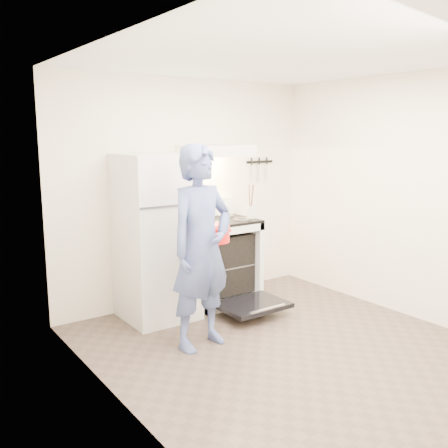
{
  "coord_description": "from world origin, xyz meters",
  "views": [
    {
      "loc": [
        -2.9,
        -3.02,
        1.9
      ],
      "look_at": [
        -0.05,
        1.0,
        1.0
      ],
      "focal_mm": 40.0,
      "sensor_mm": 36.0,
      "label": 1
    }
  ],
  "objects_px": {
    "refrigerator": "(156,237)",
    "tea_kettle": "(204,205)",
    "stove_body": "(220,262)",
    "person": "(201,248)",
    "dutch_oven": "(213,234)"
  },
  "relations": [
    {
      "from": "tea_kettle",
      "to": "person",
      "type": "height_order",
      "value": "person"
    },
    {
      "from": "person",
      "to": "dutch_oven",
      "type": "relative_size",
      "value": 4.7
    },
    {
      "from": "person",
      "to": "dutch_oven",
      "type": "bearing_deg",
      "value": 33.06
    },
    {
      "from": "refrigerator",
      "to": "person",
      "type": "height_order",
      "value": "person"
    },
    {
      "from": "stove_body",
      "to": "tea_kettle",
      "type": "xyz_separation_m",
      "value": [
        -0.07,
        0.21,
        0.64
      ]
    },
    {
      "from": "stove_body",
      "to": "person",
      "type": "height_order",
      "value": "person"
    },
    {
      "from": "stove_body",
      "to": "person",
      "type": "xyz_separation_m",
      "value": [
        -0.82,
        -0.9,
        0.45
      ]
    },
    {
      "from": "tea_kettle",
      "to": "dutch_oven",
      "type": "height_order",
      "value": "tea_kettle"
    },
    {
      "from": "refrigerator",
      "to": "tea_kettle",
      "type": "relative_size",
      "value": 5.7
    },
    {
      "from": "stove_body",
      "to": "dutch_oven",
      "type": "bearing_deg",
      "value": -129.58
    },
    {
      "from": "tea_kettle",
      "to": "stove_body",
      "type": "bearing_deg",
      "value": -70.89
    },
    {
      "from": "stove_body",
      "to": "person",
      "type": "bearing_deg",
      "value": -132.61
    },
    {
      "from": "person",
      "to": "stove_body",
      "type": "bearing_deg",
      "value": 38.14
    },
    {
      "from": "stove_body",
      "to": "tea_kettle",
      "type": "height_order",
      "value": "tea_kettle"
    },
    {
      "from": "dutch_oven",
      "to": "tea_kettle",
      "type": "bearing_deg",
      "value": 62.46
    }
  ]
}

